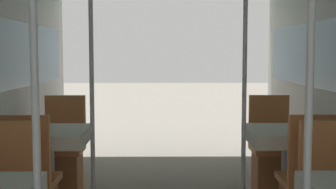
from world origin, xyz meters
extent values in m
cube|color=#D17A42|center=(-1.02, 1.64, 0.72)|extent=(0.40, 0.04, 0.49)
cylinder|color=silver|center=(-0.64, 0.90, 1.08)|extent=(0.04, 0.04, 2.17)
cylinder|color=#B7B7BC|center=(-1.02, 2.64, 0.37)|extent=(0.10, 0.10, 0.71)
cube|color=#B2B2B7|center=(-1.02, 2.64, 0.73)|extent=(0.65, 0.65, 0.02)
cube|color=white|center=(-1.02, 2.64, 0.69)|extent=(0.69, 0.69, 0.11)
cube|color=#D17A42|center=(-1.02, 2.08, 0.45)|extent=(0.40, 0.40, 0.05)
cube|color=#D17A42|center=(-1.02, 1.90, 0.72)|extent=(0.40, 0.04, 0.49)
cube|color=#9C5B31|center=(-1.02, 3.20, 0.21)|extent=(0.34, 0.34, 0.43)
cube|color=#D17A42|center=(-1.02, 3.20, 0.45)|extent=(0.40, 0.40, 0.05)
cube|color=#D17A42|center=(-1.02, 3.38, 0.72)|extent=(0.40, 0.04, 0.49)
cylinder|color=silver|center=(-0.64, 2.64, 1.08)|extent=(0.04, 0.04, 2.17)
cube|color=#D17A42|center=(1.02, 1.64, 0.72)|extent=(0.40, 0.04, 0.49)
cylinder|color=silver|center=(0.64, 0.90, 1.08)|extent=(0.04, 0.04, 2.17)
cylinder|color=#B7B7BC|center=(1.02, 2.64, 0.37)|extent=(0.10, 0.10, 0.71)
cube|color=#B2B2B7|center=(1.02, 2.64, 0.73)|extent=(0.65, 0.65, 0.02)
cube|color=white|center=(1.02, 2.64, 0.69)|extent=(0.69, 0.69, 0.11)
cube|color=#D17A42|center=(1.02, 2.08, 0.45)|extent=(0.40, 0.40, 0.05)
cube|color=#D17A42|center=(1.02, 1.90, 0.72)|extent=(0.40, 0.04, 0.49)
cube|color=#9C5B31|center=(1.02, 3.20, 0.21)|extent=(0.34, 0.34, 0.43)
cube|color=#D17A42|center=(1.02, 3.20, 0.45)|extent=(0.40, 0.40, 0.05)
cube|color=#D17A42|center=(1.02, 3.38, 0.72)|extent=(0.40, 0.04, 0.49)
cylinder|color=silver|center=(0.64, 2.64, 1.08)|extent=(0.04, 0.04, 2.17)
camera|label=1|loc=(-0.05, -1.27, 1.39)|focal=50.00mm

